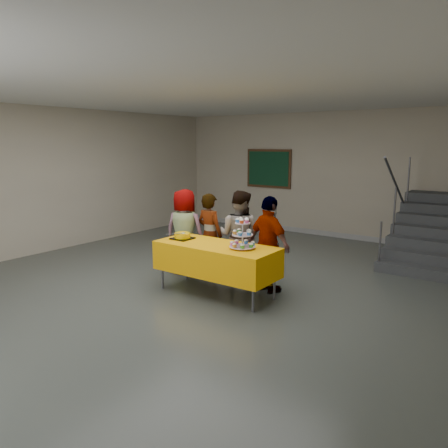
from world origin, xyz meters
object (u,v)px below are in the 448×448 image
object	(u,v)px
staircase	(433,235)
schoolchild_c	(239,236)
schoolchild_b	(210,235)
noticeboard	(269,169)
cupcake_stand	(243,236)
bake_table	(216,258)
schoolchild_a	(185,231)
bear_cake	(182,235)
schoolchild_d	(269,245)

from	to	relation	value
staircase	schoolchild_c	bearing A→B (deg)	-124.97
schoolchild_b	noticeboard	distance (m)	4.50
cupcake_stand	schoolchild_b	xyz separation A→B (m)	(-1.15, 0.71, -0.24)
schoolchild_c	staircase	distance (m)	4.07
bake_table	staircase	distance (m)	4.67
staircase	noticeboard	distance (m)	4.44
schoolchild_b	schoolchild_c	size ratio (longest dim) A/B	0.95
schoolchild_a	bear_cake	bearing A→B (deg)	113.29
schoolchild_b	bake_table	bearing A→B (deg)	137.36
cupcake_stand	schoolchild_c	xyz separation A→B (m)	(-0.56, 0.76, -0.20)
bear_cake	staircase	bearing A→B (deg)	54.99
bear_cake	noticeboard	distance (m)	5.18
bear_cake	noticeboard	size ratio (longest dim) A/B	0.28
cupcake_stand	schoolchild_a	size ratio (longest dim) A/B	0.30
bake_table	cupcake_stand	xyz separation A→B (m)	(0.46, 0.02, 0.39)
schoolchild_a	staircase	size ratio (longest dim) A/B	0.62
schoolchild_a	schoolchild_b	world-z (taller)	schoolchild_a
bear_cake	schoolchild_a	bearing A→B (deg)	128.55
schoolchild_d	staircase	bearing A→B (deg)	-95.05
schoolchild_b	staircase	size ratio (longest dim) A/B	0.59
bake_table	bear_cake	bearing A→B (deg)	-179.55
bear_cake	schoolchild_b	world-z (taller)	schoolchild_b
bear_cake	schoolchild_a	xyz separation A→B (m)	(-0.47, 0.59, -0.09)
noticeboard	bear_cake	bearing A→B (deg)	-74.89
schoolchild_c	schoolchild_d	xyz separation A→B (m)	(0.69, -0.22, -0.01)
staircase	noticeboard	size ratio (longest dim) A/B	1.85
schoolchild_b	noticeboard	world-z (taller)	noticeboard
schoolchild_c	cupcake_stand	bearing A→B (deg)	118.61
cupcake_stand	schoolchild_c	bearing A→B (deg)	126.59
schoolchild_b	noticeboard	bearing A→B (deg)	-68.59
cupcake_stand	schoolchild_d	size ratio (longest dim) A/B	0.30
bear_cake	cupcake_stand	bearing A→B (deg)	1.37
bear_cake	schoolchild_a	world-z (taller)	schoolchild_a
bake_table	schoolchild_c	bearing A→B (deg)	97.82
bake_table	schoolchild_c	size ratio (longest dim) A/B	1.25
bear_cake	schoolchild_c	bearing A→B (deg)	54.84
schoolchild_a	schoolchild_c	bearing A→B (deg)	175.30
staircase	schoolchild_d	bearing A→B (deg)	-114.82
cupcake_stand	staircase	bearing A→B (deg)	66.65
bear_cake	schoolchild_b	size ratio (longest dim) A/B	0.25
cupcake_stand	noticeboard	xyz separation A→B (m)	(-2.45, 4.92, 0.65)
bear_cake	bake_table	bearing A→B (deg)	0.45
cupcake_stand	schoolchild_c	size ratio (longest dim) A/B	0.30
schoolchild_b	bear_cake	bearing A→B (deg)	96.46
schoolchild_b	schoolchild_c	world-z (taller)	schoolchild_c
bake_table	schoolchild_d	distance (m)	0.83
schoolchild_d	staircase	world-z (taller)	staircase
cupcake_stand	schoolchild_a	xyz separation A→B (m)	(-1.59, 0.57, -0.21)
schoolchild_a	schoolchild_d	size ratio (longest dim) A/B	1.00
bear_cake	staircase	size ratio (longest dim) A/B	0.15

